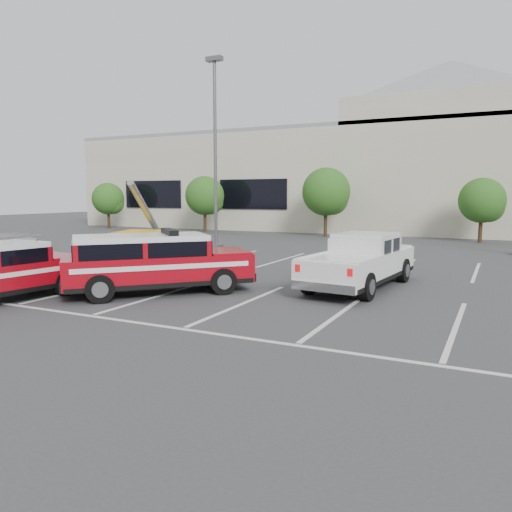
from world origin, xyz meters
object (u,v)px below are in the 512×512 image
at_px(tree_far_left, 109,200).
at_px(tree_mid_right, 483,202).
at_px(light_pole_left, 215,153).
at_px(white_pickup, 360,266).
at_px(utility_rig, 137,254).
at_px(tree_left, 206,197).
at_px(tree_mid_left, 327,193).
at_px(fire_chief_suv, 155,267).
at_px(convention_building, 424,173).

height_order(tree_far_left, tree_mid_right, same).
bearing_deg(light_pole_left, tree_mid_right, 37.50).
bearing_deg(white_pickup, utility_rig, -170.76).
bearing_deg(tree_left, tree_far_left, -180.00).
xyz_separation_m(tree_far_left, tree_mid_left, (20.00, 0.00, 0.54)).
bearing_deg(tree_mid_right, tree_far_left, 180.00).
bearing_deg(tree_mid_left, tree_mid_right, -0.00).
bearing_deg(tree_left, tree_mid_left, 0.00).
bearing_deg(tree_mid_right, tree_left, 180.00).
xyz_separation_m(tree_far_left, tree_mid_right, (30.00, 0.00, 0.00)).
distance_m(light_pole_left, utility_rig, 9.93).
height_order(light_pole_left, utility_rig, light_pole_left).
height_order(tree_mid_right, fire_chief_suv, tree_mid_right).
bearing_deg(tree_left, tree_mid_right, -0.00).
relative_size(tree_far_left, tree_mid_right, 1.00).
distance_m(convention_building, white_pickup, 28.41).
relative_size(fire_chief_suv, utility_rig, 1.13).
distance_m(tree_left, white_pickup, 25.10).
distance_m(light_pole_left, white_pickup, 13.85).
xyz_separation_m(tree_left, tree_mid_left, (10.00, 0.00, 0.27)).
bearing_deg(tree_left, convention_building, 33.05).
height_order(tree_left, fire_chief_suv, tree_left).
bearing_deg(utility_rig, light_pole_left, 82.47).
bearing_deg(tree_mid_left, tree_left, -180.00).
xyz_separation_m(tree_mid_left, white_pickup, (7.14, -18.23, -2.36)).
height_order(tree_left, tree_mid_right, tree_left).
xyz_separation_m(fire_chief_suv, utility_rig, (-3.28, 3.11, -0.09)).
distance_m(convention_building, light_pole_left, 21.49).
height_order(tree_mid_left, tree_mid_right, tree_mid_left).
xyz_separation_m(tree_mid_right, white_pickup, (-2.86, -18.23, -1.82)).
bearing_deg(tree_mid_left, fire_chief_suv, -85.17).
bearing_deg(tree_left, white_pickup, -46.77).
relative_size(tree_mid_left, light_pole_left, 0.47).
distance_m(tree_far_left, light_pole_left, 19.85).
xyz_separation_m(tree_left, white_pickup, (17.14, -18.23, -2.09)).
relative_size(tree_far_left, fire_chief_suv, 0.75).
distance_m(convention_building, tree_left, 18.11).
xyz_separation_m(light_pole_left, utility_rig, (1.66, -8.70, -4.49)).
distance_m(tree_mid_left, tree_mid_right, 10.01).
bearing_deg(tree_far_left, fire_chief_suv, -45.01).
distance_m(convention_building, tree_mid_left, 11.19).
xyz_separation_m(tree_left, utility_rig, (8.57, -18.75, -2.08)).
height_order(tree_far_left, tree_left, tree_left).
distance_m(tree_left, utility_rig, 20.72).
height_order(fire_chief_suv, white_pickup, fire_chief_suv).
bearing_deg(convention_building, light_pole_left, -112.39).
bearing_deg(convention_building, tree_far_left, -158.63).
bearing_deg(tree_mid_left, utility_rig, -94.35).
bearing_deg(fire_chief_suv, convention_building, 127.70).
height_order(tree_far_left, utility_rig, tree_far_left).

